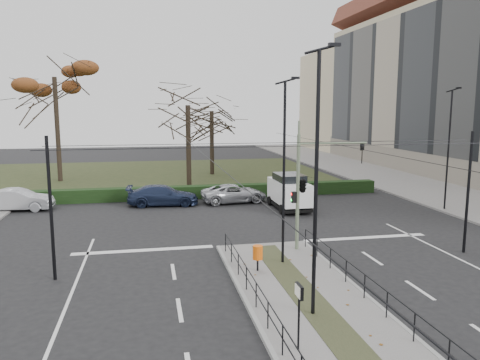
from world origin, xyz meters
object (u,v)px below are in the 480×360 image
(streetlamp_median_far, at_px, (284,171))
(bare_tree_near, at_px, (188,111))
(litter_bin, at_px, (258,253))
(bare_tree_center, at_px, (212,116))
(parked_car_third, at_px, (163,195))
(parked_car_fourth, at_px, (234,193))
(white_van, at_px, (289,191))
(info_panel, at_px, (299,299))
(parked_car_second, at_px, (18,200))
(streetlamp_sidewalk, at_px, (449,148))
(streetlamp_median_near, at_px, (317,182))
(rust_tree, at_px, (54,77))
(traffic_light, at_px, (304,183))

(streetlamp_median_far, distance_m, bare_tree_near, 22.55)
(litter_bin, distance_m, bare_tree_center, 30.69)
(streetlamp_median_far, distance_m, parked_car_third, 15.69)
(parked_car_fourth, distance_m, white_van, 4.59)
(info_panel, xyz_separation_m, parked_car_second, (-13.12, 22.13, -0.92))
(parked_car_second, bearing_deg, streetlamp_sidewalk, -97.25)
(parked_car_third, bearing_deg, white_van, -104.64)
(parked_car_third, bearing_deg, info_panel, -167.69)
(white_van, bearing_deg, parked_car_fourth, 138.10)
(streetlamp_median_near, xyz_separation_m, bare_tree_near, (-1.81, 27.68, 2.09))
(streetlamp_median_near, relative_size, streetlamp_sidewalk, 1.08)
(parked_car_third, relative_size, rust_tree, 0.40)
(streetlamp_sidewalk, relative_size, bare_tree_near, 0.87)
(streetlamp_median_near, xyz_separation_m, parked_car_second, (-14.37, 19.96, -3.94))
(streetlamp_median_far, height_order, streetlamp_sidewalk, streetlamp_sidewalk)
(traffic_light, relative_size, streetlamp_median_far, 0.69)
(rust_tree, bearing_deg, white_van, -41.53)
(info_panel, xyz_separation_m, parked_car_third, (-3.16, 22.00, -0.94))
(streetlamp_sidewalk, bearing_deg, litter_bin, -148.35)
(streetlamp_median_near, bearing_deg, white_van, 75.69)
(streetlamp_sidewalk, relative_size, parked_car_fourth, 1.69)
(streetlamp_median_far, relative_size, streetlamp_sidewalk, 0.99)
(litter_bin, relative_size, bare_tree_near, 0.12)
(info_panel, distance_m, parked_car_second, 25.74)
(info_panel, xyz_separation_m, streetlamp_median_near, (1.26, 2.16, 3.02))
(traffic_light, relative_size, streetlamp_median_near, 0.63)
(traffic_light, bearing_deg, streetlamp_median_near, -106.10)
(parked_car_third, bearing_deg, streetlamp_median_near, -163.31)
(traffic_light, relative_size, litter_bin, 5.13)
(parked_car_third, xyz_separation_m, rust_tree, (-9.38, 13.08, 9.19))
(info_panel, height_order, streetlamp_median_near, streetlamp_median_near)
(parked_car_second, bearing_deg, parked_car_third, -86.72)
(info_panel, height_order, parked_car_fourth, info_panel)
(rust_tree, bearing_deg, streetlamp_median_near, -67.25)
(streetlamp_sidewalk, height_order, bare_tree_center, bare_tree_center)
(litter_bin, distance_m, bare_tree_near, 23.91)
(streetlamp_median_far, bearing_deg, traffic_light, 49.19)
(streetlamp_sidewalk, bearing_deg, rust_tree, 146.74)
(rust_tree, bearing_deg, traffic_light, -58.29)
(rust_tree, distance_m, bare_tree_center, 15.60)
(bare_tree_near, bearing_deg, parked_car_third, -108.41)
(bare_tree_near, bearing_deg, traffic_light, -79.24)
(parked_car_second, relative_size, parked_car_fourth, 0.95)
(streetlamp_median_near, height_order, parked_car_second, streetlamp_median_near)
(litter_bin, relative_size, info_panel, 0.56)
(streetlamp_median_far, bearing_deg, info_panel, -103.12)
(parked_car_third, height_order, bare_tree_center, bare_tree_center)
(traffic_light, height_order, parked_car_second, traffic_light)
(streetlamp_sidewalk, bearing_deg, info_panel, -134.45)
(streetlamp_median_near, height_order, rust_tree, rust_tree)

